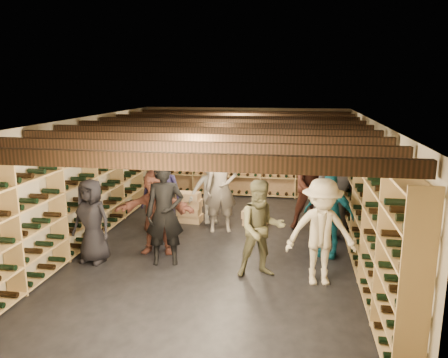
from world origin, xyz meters
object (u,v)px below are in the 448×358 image
crate_loose (258,218)px  person_12 (334,191)px  person_6 (162,192)px  person_1 (165,214)px  person_8 (313,186)px  person_2 (261,229)px  person_3 (321,232)px  person_9 (211,190)px  crate_stack_right (255,218)px  person_4 (329,214)px  person_7 (221,188)px  person_5 (156,211)px  person_0 (92,221)px  crate_stack_left (190,207)px

crate_loose → person_12: 1.92m
person_6 → person_12: 3.52m
person_1 → person_8: (2.53, 2.25, 0.06)m
person_2 → person_3: person_3 is taller
crate_loose → person_2: person_2 is taller
person_1 → person_6: person_1 is taller
person_12 → person_6: bearing=166.8°
person_9 → person_6: bearing=-161.8°
crate_stack_right → person_4: 2.15m
person_6 → person_2: bearing=-46.9°
person_7 → person_4: bearing=-38.9°
person_5 → person_9: (0.64, 1.85, -0.02)m
person_1 → person_7: 1.93m
crate_loose → person_6: size_ratio=0.30×
person_0 → person_4: (4.03, 0.96, 0.03)m
person_7 → person_9: (-0.31, 0.48, -0.15)m
person_7 → crate_stack_left: bearing=134.9°
crate_stack_left → person_3: person_3 is taller
person_0 → person_8: bearing=42.8°
person_4 → person_9: size_ratio=1.00×
person_1 → person_3: size_ratio=1.06×
person_2 → person_8: bearing=53.8°
crate_stack_left → person_5: 1.91m
person_4 → person_8: 1.46m
person_1 → crate_stack_right: bearing=46.3°
crate_stack_right → crate_loose: crate_stack_right is taller
person_5 → crate_stack_right: bearing=44.3°
person_4 → person_7: size_ratio=0.83×
crate_loose → person_4: size_ratio=0.33×
person_6 → person_12: (3.51, 0.27, 0.10)m
person_1 → person_6: (-0.57, 1.61, -0.04)m
person_0 → person_12: (4.21, 2.01, 0.20)m
person_1 → person_5: person_1 is taller
person_4 → person_1: bearing=-143.1°
person_0 → crate_loose: bearing=56.5°
crate_loose → person_3: size_ratio=0.30×
crate_stack_right → person_2: (0.34, -2.54, 0.62)m
person_8 → crate_loose: bearing=152.4°
person_4 → person_5: person_5 is taller
person_8 → person_6: bearing=178.8°
person_1 → person_9: bearing=67.7°
person_7 → person_12: size_ratio=0.98×
person_3 → person_12: person_12 is taller
person_8 → person_1: bearing=-151.2°
crate_stack_right → person_3: 3.01m
person_12 → crate_stack_left: bearing=154.6°
person_4 → person_5: 3.10m
person_2 → person_5: (-1.96, 0.69, -0.01)m
person_4 → person_6: 3.43m
person_5 → person_12: (3.24, 1.43, 0.16)m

